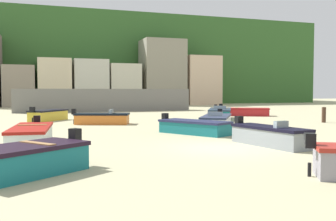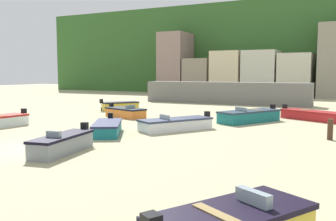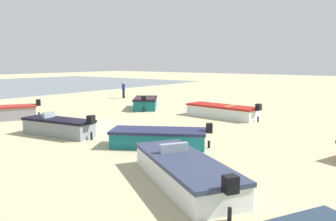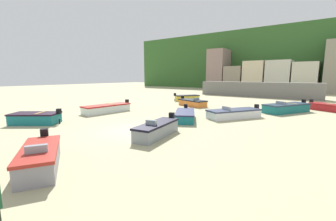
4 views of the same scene
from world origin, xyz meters
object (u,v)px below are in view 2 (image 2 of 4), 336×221
(boat_yellow_9, at_px, (120,106))
(boat_teal_5, at_px, (107,128))
(boat_grey_8, at_px, (62,144))
(boat_orange_6, at_px, (125,112))
(boat_teal_2, at_px, (249,116))
(boat_red_0, at_px, (312,115))
(mooring_post_near_water, at_px, (330,130))
(boat_white_1, at_px, (176,124))

(boat_yellow_9, bearing_deg, boat_teal_5, -20.89)
(boat_grey_8, bearing_deg, boat_orange_6, -78.53)
(boat_teal_2, xyz_separation_m, boat_grey_8, (-4.80, -14.58, -0.02))
(boat_red_0, bearing_deg, boat_orange_6, -42.37)
(mooring_post_near_water, bearing_deg, boat_orange_6, 166.45)
(boat_grey_8, bearing_deg, boat_red_0, -126.33)
(boat_red_0, distance_m, boat_teal_2, 5.24)
(boat_grey_8, relative_size, boat_yellow_9, 1.16)
(boat_yellow_9, xyz_separation_m, mooring_post_near_water, (19.42, -8.28, 0.14))
(boat_yellow_9, bearing_deg, boat_orange_6, -13.49)
(boat_white_1, height_order, boat_yellow_9, boat_yellow_9)
(boat_red_0, bearing_deg, boat_teal_5, -10.34)
(boat_grey_8, distance_m, mooring_post_near_water, 14.11)
(boat_teal_2, relative_size, boat_orange_6, 1.30)
(boat_white_1, bearing_deg, boat_orange_6, -1.85)
(boat_yellow_9, bearing_deg, boat_teal_2, 25.77)
(boat_teal_5, height_order, boat_orange_6, boat_orange_6)
(boat_white_1, relative_size, mooring_post_near_water, 4.33)
(boat_red_0, height_order, boat_white_1, boat_white_1)
(boat_red_0, height_order, boat_teal_2, boat_teal_2)
(boat_orange_6, distance_m, boat_grey_8, 14.02)
(boat_orange_6, distance_m, boat_yellow_9, 5.70)
(boat_grey_8, bearing_deg, boat_yellow_9, -73.65)
(boat_white_1, xyz_separation_m, boat_orange_6, (-6.78, 4.44, 0.01))
(boat_white_1, xyz_separation_m, boat_teal_2, (3.19, 5.98, 0.06))
(boat_teal_5, bearing_deg, boat_yellow_9, -89.39)
(boat_teal_2, relative_size, boat_yellow_9, 1.48)
(boat_orange_6, height_order, boat_grey_8, boat_grey_8)
(boat_red_0, relative_size, boat_orange_6, 1.22)
(boat_red_0, distance_m, boat_white_1, 11.80)
(boat_yellow_9, distance_m, mooring_post_near_water, 21.12)
(boat_teal_2, height_order, boat_grey_8, boat_teal_2)
(boat_red_0, height_order, boat_grey_8, boat_grey_8)
(boat_orange_6, relative_size, boat_grey_8, 0.98)
(boat_teal_5, distance_m, boat_grey_8, 5.42)
(boat_teal_2, xyz_separation_m, boat_orange_6, (-9.97, -1.55, -0.05))
(boat_white_1, distance_m, boat_yellow_9, 13.64)
(boat_white_1, bearing_deg, boat_grey_8, 110.71)
(boat_red_0, distance_m, mooring_post_near_water, 8.94)
(boat_white_1, height_order, boat_teal_5, boat_white_1)
(mooring_post_near_water, bearing_deg, boat_red_0, 102.15)
(boat_red_0, distance_m, boat_orange_6, 14.82)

